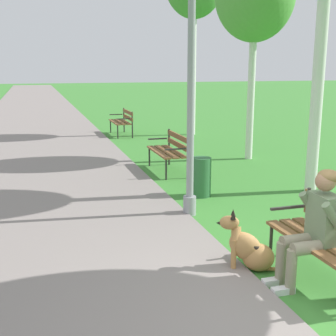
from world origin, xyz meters
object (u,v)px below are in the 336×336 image
object	(u,v)px
park_bench_near	(330,237)
lamp_post_near	(191,69)
litter_bin	(201,177)
person_seated_on_near_bench	(315,224)
park_bench_far	(123,120)
dog_shepherd	(249,249)
park_bench_mid	(170,149)

from	to	relation	value
park_bench_near	lamp_post_near	bearing A→B (deg)	105.13
park_bench_near	litter_bin	xyz separation A→B (m)	(-0.15, 3.46, -0.16)
person_seated_on_near_bench	park_bench_far	bearing A→B (deg)	89.39
litter_bin	park_bench_near	bearing A→B (deg)	-87.54
park_bench_far	dog_shepherd	xyz separation A→B (m)	(-0.59, -10.51, -0.25)
litter_bin	lamp_post_near	bearing A→B (deg)	-120.04
park_bench_far	litter_bin	world-z (taller)	park_bench_far
person_seated_on_near_bench	dog_shepherd	world-z (taller)	person_seated_on_near_bench
person_seated_on_near_bench	litter_bin	world-z (taller)	person_seated_on_near_bench
park_bench_far	dog_shepherd	size ratio (longest dim) A/B	1.91
park_bench_near	park_bench_mid	distance (m)	5.44
person_seated_on_near_bench	litter_bin	distance (m)	3.48
park_bench_far	person_seated_on_near_bench	size ratio (longest dim) A/B	1.20
park_bench_near	person_seated_on_near_bench	bearing A→B (deg)	-177.71
park_bench_mid	park_bench_far	size ratio (longest dim) A/B	1.00
park_bench_near	park_bench_far	xyz separation A→B (m)	(-0.09, 11.00, 0.00)
dog_shepherd	litter_bin	size ratio (longest dim) A/B	1.12
litter_bin	person_seated_on_near_bench	bearing A→B (deg)	-90.97
park_bench_far	litter_bin	distance (m)	7.55
park_bench_mid	litter_bin	distance (m)	1.99
park_bench_mid	litter_bin	size ratio (longest dim) A/B	2.14
park_bench_far	person_seated_on_near_bench	bearing A→B (deg)	-90.61
dog_shepherd	lamp_post_near	bearing A→B (deg)	90.01
park_bench_near	park_bench_mid	xyz separation A→B (m)	(-0.11, 5.44, 0.00)
person_seated_on_near_bench	dog_shepherd	bearing A→B (deg)	133.60
lamp_post_near	litter_bin	distance (m)	2.16
park_bench_mid	park_bench_far	xyz separation A→B (m)	(0.03, 5.56, 0.00)
park_bench_mid	lamp_post_near	size ratio (longest dim) A/B	0.35
park_bench_mid	dog_shepherd	world-z (taller)	park_bench_mid
park_bench_near	lamp_post_near	world-z (taller)	lamp_post_near
person_seated_on_near_bench	park_bench_near	bearing A→B (deg)	2.29
dog_shepherd	litter_bin	distance (m)	3.01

